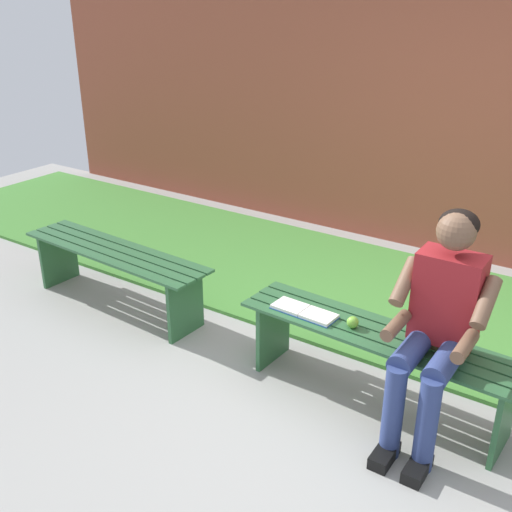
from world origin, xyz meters
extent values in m
cube|color=#9E9E99|center=(1.08, 1.00, -0.02)|extent=(10.00, 7.00, 0.04)
cube|color=#478C38|center=(1.08, -1.28, 0.01)|extent=(9.00, 1.87, 0.03)
cube|color=#9E4C38|center=(0.50, -2.58, 1.54)|extent=(9.50, 0.24, 3.08)
cube|color=#2D6038|center=(-0.01, -0.15, 0.47)|extent=(1.73, 0.16, 0.02)
cube|color=#2D6038|center=(0.00, -0.05, 0.47)|extent=(1.73, 0.16, 0.02)
cube|color=#2D6038|center=(0.00, 0.05, 0.47)|extent=(1.73, 0.16, 0.02)
cube|color=#2D6038|center=(0.01, 0.15, 0.47)|extent=(1.73, 0.16, 0.02)
cube|color=#2D6038|center=(-0.74, 0.03, 0.23)|extent=(0.05, 0.35, 0.46)
cube|color=#2D6038|center=(0.74, -0.03, 0.23)|extent=(0.05, 0.35, 0.46)
cube|color=#2D6038|center=(2.15, -0.15, 0.47)|extent=(1.69, 0.16, 0.02)
cube|color=#2D6038|center=(2.16, -0.05, 0.47)|extent=(1.69, 0.16, 0.02)
cube|color=#2D6038|center=(2.16, 0.05, 0.47)|extent=(1.69, 0.16, 0.02)
cube|color=#2D6038|center=(2.17, 0.15, 0.47)|extent=(1.69, 0.16, 0.02)
cube|color=#2D6038|center=(1.44, 0.03, 0.23)|extent=(0.05, 0.35, 0.46)
cube|color=#2D6038|center=(2.88, -0.03, 0.23)|extent=(0.05, 0.35, 0.46)
cube|color=maroon|center=(-0.35, -0.02, 0.80)|extent=(0.34, 0.20, 0.50)
sphere|color=brown|center=(-0.35, -0.01, 1.18)|extent=(0.20, 0.20, 0.20)
ellipsoid|color=black|center=(-0.35, -0.04, 1.21)|extent=(0.20, 0.19, 0.15)
cylinder|color=navy|center=(-0.44, 0.18, 0.55)|extent=(0.13, 0.40, 0.13)
cylinder|color=navy|center=(-0.26, 0.18, 0.55)|extent=(0.13, 0.40, 0.13)
cylinder|color=navy|center=(-0.44, 0.38, 0.27)|extent=(0.11, 0.11, 0.55)
cube|color=black|center=(-0.44, 0.44, 0.04)|extent=(0.10, 0.22, 0.07)
cylinder|color=navy|center=(-0.26, 0.38, 0.27)|extent=(0.11, 0.11, 0.55)
cube|color=black|center=(-0.26, 0.44, 0.04)|extent=(0.10, 0.22, 0.07)
cylinder|color=brown|center=(-0.56, 0.06, 0.87)|extent=(0.08, 0.28, 0.23)
cylinder|color=brown|center=(-0.53, 0.22, 0.69)|extent=(0.07, 0.26, 0.07)
cylinder|color=brown|center=(-0.14, 0.06, 0.87)|extent=(0.08, 0.28, 0.23)
cylinder|color=brown|center=(-0.17, 0.22, 0.69)|extent=(0.07, 0.26, 0.07)
sphere|color=#72B738|center=(0.15, 0.04, 0.51)|extent=(0.07, 0.07, 0.07)
cube|color=white|center=(0.37, 0.05, 0.49)|extent=(0.21, 0.16, 0.02)
cube|color=white|center=(0.58, 0.04, 0.49)|extent=(0.21, 0.16, 0.02)
cube|color=#1E478C|center=(0.47, 0.04, 0.48)|extent=(0.42, 0.18, 0.01)
camera|label=1|loc=(-1.10, 2.90, 2.29)|focal=42.60mm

